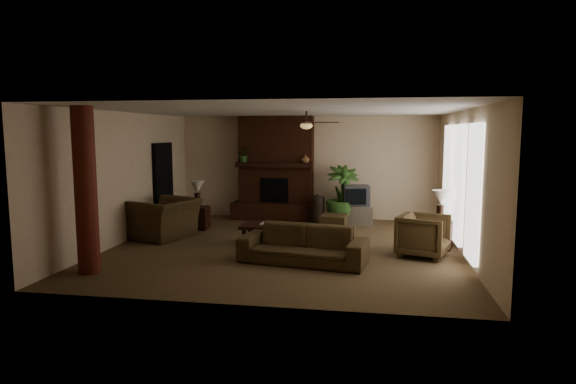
% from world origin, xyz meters
% --- Properties ---
extents(room_shell, '(7.00, 7.00, 7.00)m').
position_xyz_m(room_shell, '(0.00, 0.00, 1.40)').
color(room_shell, brown).
rests_on(room_shell, ground).
extents(fireplace, '(2.40, 0.70, 2.80)m').
position_xyz_m(fireplace, '(-0.80, 3.22, 1.16)').
color(fireplace, '#462112').
rests_on(fireplace, ground).
extents(windows, '(0.08, 3.65, 2.35)m').
position_xyz_m(windows, '(3.45, 0.20, 1.35)').
color(windows, white).
rests_on(windows, ground).
extents(log_column, '(0.36, 0.36, 2.80)m').
position_xyz_m(log_column, '(-2.95, -2.40, 1.40)').
color(log_column, maroon).
rests_on(log_column, ground).
extents(doorway, '(0.10, 1.00, 2.10)m').
position_xyz_m(doorway, '(-3.44, 1.80, 1.05)').
color(doorway, black).
rests_on(doorway, ground).
extents(ceiling_fan, '(1.35, 1.35, 0.37)m').
position_xyz_m(ceiling_fan, '(0.40, 0.30, 2.53)').
color(ceiling_fan, black).
rests_on(ceiling_fan, ceiling).
extents(sofa, '(2.37, 1.04, 0.90)m').
position_xyz_m(sofa, '(0.54, -1.16, 0.45)').
color(sofa, '#44341D').
rests_on(sofa, ground).
extents(armchair_left, '(1.25, 1.55, 1.18)m').
position_xyz_m(armchair_left, '(-2.82, 0.40, 0.59)').
color(armchair_left, '#44341D').
rests_on(armchair_left, ground).
extents(armchair_right, '(1.06, 1.09, 0.90)m').
position_xyz_m(armchair_right, '(2.75, -0.35, 0.45)').
color(armchair_right, '#44341D').
rests_on(armchair_right, ground).
extents(coffee_table, '(1.20, 0.70, 0.43)m').
position_xyz_m(coffee_table, '(-0.34, 0.13, 0.37)').
color(coffee_table, black).
rests_on(coffee_table, ground).
extents(ottoman, '(0.66, 0.66, 0.40)m').
position_xyz_m(ottoman, '(0.89, 1.74, 0.20)').
color(ottoman, '#44341D').
rests_on(ottoman, ground).
extents(tv_stand, '(0.86, 0.51, 0.50)m').
position_xyz_m(tv_stand, '(1.39, 2.71, 0.25)').
color(tv_stand, silver).
rests_on(tv_stand, ground).
extents(tv, '(0.72, 0.61, 0.52)m').
position_xyz_m(tv, '(1.38, 2.69, 0.76)').
color(tv, '#3D3D40').
rests_on(tv, tv_stand).
extents(floor_vase, '(0.34, 0.34, 0.77)m').
position_xyz_m(floor_vase, '(0.41, 2.64, 0.43)').
color(floor_vase, black).
rests_on(floor_vase, ground).
extents(floor_plant, '(1.31, 1.72, 0.85)m').
position_xyz_m(floor_plant, '(1.02, 2.73, 0.43)').
color(floor_plant, '#335823').
rests_on(floor_plant, ground).
extents(side_table_left, '(0.53, 0.53, 0.55)m').
position_xyz_m(side_table_left, '(-2.43, 1.52, 0.28)').
color(side_table_left, black).
rests_on(side_table_left, ground).
extents(lamp_left, '(0.45, 0.45, 0.65)m').
position_xyz_m(lamp_left, '(-2.42, 1.47, 1.00)').
color(lamp_left, black).
rests_on(lamp_left, side_table_left).
extents(side_table_right, '(0.61, 0.61, 0.55)m').
position_xyz_m(side_table_right, '(3.15, 0.43, 0.28)').
color(side_table_right, black).
rests_on(side_table_right, ground).
extents(lamp_right, '(0.41, 0.41, 0.65)m').
position_xyz_m(lamp_right, '(3.15, 0.41, 1.00)').
color(lamp_right, black).
rests_on(lamp_right, side_table_right).
extents(mantel_plant, '(0.47, 0.50, 0.33)m').
position_xyz_m(mantel_plant, '(-1.64, 2.99, 1.72)').
color(mantel_plant, '#335823').
rests_on(mantel_plant, fireplace).
extents(mantel_vase, '(0.25, 0.26, 0.22)m').
position_xyz_m(mantel_vase, '(0.04, 2.96, 1.67)').
color(mantel_vase, brown).
rests_on(mantel_vase, fireplace).
extents(book_a, '(0.22, 0.05, 0.29)m').
position_xyz_m(book_a, '(-0.54, 0.18, 0.57)').
color(book_a, '#999999').
rests_on(book_a, coffee_table).
extents(book_b, '(0.21, 0.04, 0.29)m').
position_xyz_m(book_b, '(-0.08, 0.01, 0.58)').
color(book_b, '#999999').
rests_on(book_b, coffee_table).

